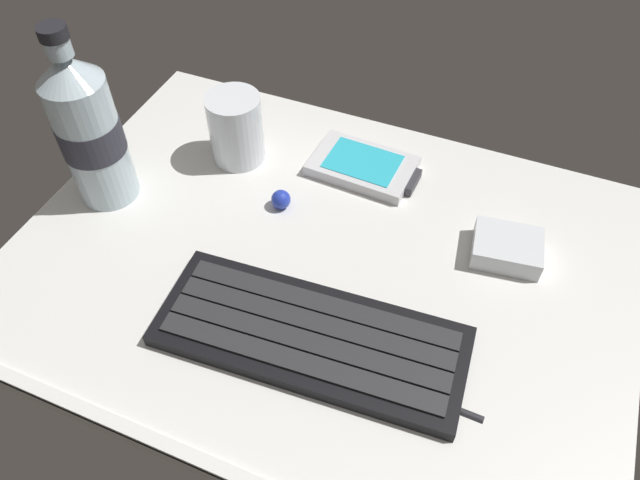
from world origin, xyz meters
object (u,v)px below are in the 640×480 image
trackball_mouse (281,199)px  charger_block (507,248)px  stylus_pen (431,398)px  water_bottle (90,129)px  juice_cup (236,131)px  handheld_device (364,166)px  keyboard (311,336)px

trackball_mouse → charger_block: bearing=5.6°
trackball_mouse → stylus_pen: bearing=-36.7°
water_bottle → trackball_mouse: size_ratio=9.45×
charger_block → juice_cup: bearing=174.2°
juice_cup → charger_block: 33.42cm
water_bottle → charger_block: (44.00, 7.57, -7.81)cm
handheld_device → juice_cup: bearing=-167.7°
charger_block → stylus_pen: charger_block is taller
handheld_device → trackball_mouse: trackball_mouse is taller
juice_cup → stylus_pen: juice_cup is taller
water_bottle → stylus_pen: (41.19, -11.26, -8.66)cm
handheld_device → stylus_pen: size_ratio=1.38×
water_bottle → trackball_mouse: (19.22, 5.13, -7.91)cm
water_bottle → stylus_pen: water_bottle is taller
keyboard → juice_cup: size_ratio=3.49×
keyboard → charger_block: charger_block is taller
charger_block → keyboard: bearing=-130.5°
stylus_pen → keyboard: bearing=174.4°
trackball_mouse → water_bottle: bearing=-165.1°
handheld_device → water_bottle: (-25.83, -14.22, 8.28)cm
keyboard → charger_block: bearing=49.5°
keyboard → handheld_device: keyboard is taller
handheld_device → juice_cup: (-14.97, -3.25, 3.18)cm
charger_block → trackball_mouse: 24.90cm
keyboard → water_bottle: size_ratio=1.43×
keyboard → trackball_mouse: size_ratio=13.47×
charger_block → trackball_mouse: bearing=-174.4°
keyboard → trackball_mouse: trackball_mouse is taller
water_bottle → charger_block: 45.32cm
keyboard → water_bottle: (-29.19, 9.76, 8.20)cm
keyboard → stylus_pen: (12.00, -1.50, -0.46)cm
handheld_device → water_bottle: 30.63cm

